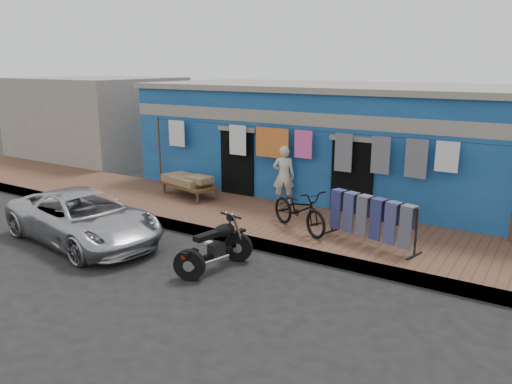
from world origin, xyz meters
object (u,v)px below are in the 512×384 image
object	(u,v)px
bicycle	(299,205)
jeans_rack	(371,220)
car	(83,217)
motorcycle	(214,245)
charpoy	(190,186)
seated_person	(284,176)

from	to	relation	value
bicycle	jeans_rack	world-z (taller)	bicycle
car	bicycle	size ratio (longest dim) A/B	2.26
bicycle	car	bearing A→B (deg)	149.47
bicycle	motorcycle	bearing A→B (deg)	-167.91
motorcycle	charpoy	size ratio (longest dim) A/B	0.85
car	bicycle	world-z (taller)	bicycle
bicycle	motorcycle	xyz separation A→B (m)	(-0.61, -2.39, -0.34)
seated_person	bicycle	distance (m)	2.18
seated_person	motorcycle	xyz separation A→B (m)	(0.75, -4.08, -0.53)
seated_person	charpoy	bearing A→B (deg)	-9.88
charpoy	jeans_rack	world-z (taller)	jeans_rack
seated_person	car	bearing A→B (deg)	33.63
motorcycle	jeans_rack	world-z (taller)	jeans_rack
bicycle	seated_person	bearing A→B (deg)	65.07
bicycle	charpoy	bearing A→B (deg)	102.46
car	jeans_rack	world-z (taller)	jeans_rack
car	motorcycle	distance (m)	3.50
seated_person	charpoy	xyz separation A→B (m)	(-2.69, -0.69, -0.50)
motorcycle	seated_person	bearing A→B (deg)	111.03
car	motorcycle	size ratio (longest dim) A/B	2.52
car	charpoy	bearing A→B (deg)	7.46
car	motorcycle	world-z (taller)	car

